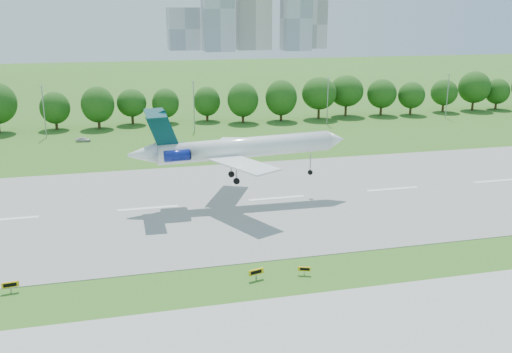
# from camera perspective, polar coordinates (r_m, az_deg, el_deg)

# --- Properties ---
(ground) EXTENTS (600.00, 600.00, 0.00)m
(ground) POSITION_cam_1_polar(r_m,az_deg,el_deg) (63.94, -9.28, -10.40)
(ground) COLOR #325B17
(ground) RESTS_ON ground
(runway) EXTENTS (400.00, 45.00, 0.08)m
(runway) POSITION_cam_1_polar(r_m,az_deg,el_deg) (87.02, -10.72, -3.15)
(runway) COLOR gray
(runway) RESTS_ON ground
(tree_line) EXTENTS (288.40, 8.40, 10.40)m
(tree_line) POSITION_cam_1_polar(r_m,az_deg,el_deg) (150.90, -12.45, 7.28)
(tree_line) COLOR #382314
(tree_line) RESTS_ON ground
(light_poles) EXTENTS (175.90, 0.25, 12.19)m
(light_poles) POSITION_cam_1_polar(r_m,az_deg,el_deg) (140.95, -13.34, 6.69)
(light_poles) COLOR gray
(light_poles) RESTS_ON ground
(skyline) EXTENTS (127.00, 52.00, 80.00)m
(skyline) POSITION_cam_1_polar(r_m,az_deg,el_deg) (459.73, -0.89, 16.35)
(skyline) COLOR #B2B2B7
(skyline) RESTS_ON ground
(airliner) EXTENTS (33.58, 24.58, 11.36)m
(airliner) POSITION_cam_1_polar(r_m,az_deg,el_deg) (86.23, -2.20, 2.90)
(airliner) COLOR white
(airliner) RESTS_ON ground
(taxi_sign_left) EXTENTS (1.73, 0.39, 1.21)m
(taxi_sign_left) POSITION_cam_1_polar(r_m,az_deg,el_deg) (65.85, -23.36, -9.91)
(taxi_sign_left) COLOR gray
(taxi_sign_left) RESTS_ON ground
(taxi_sign_centre) EXTENTS (1.77, 0.65, 1.25)m
(taxi_sign_centre) POSITION_cam_1_polar(r_m,az_deg,el_deg) (63.29, 0.02, -9.53)
(taxi_sign_centre) COLOR gray
(taxi_sign_centre) RESTS_ON ground
(taxi_sign_right) EXTENTS (1.39, 0.63, 1.00)m
(taxi_sign_right) POSITION_cam_1_polar(r_m,az_deg,el_deg) (64.63, 4.85, -9.21)
(taxi_sign_right) COLOR gray
(taxi_sign_right) RESTS_ON ground
(service_vehicle_b) EXTENTS (3.47, 1.91, 1.12)m
(service_vehicle_b) POSITION_cam_1_polar(r_m,az_deg,el_deg) (135.61, -16.91, 3.58)
(service_vehicle_b) COLOR silver
(service_vehicle_b) RESTS_ON ground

